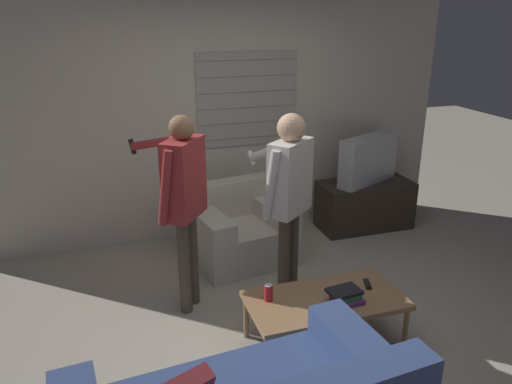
{
  "coord_description": "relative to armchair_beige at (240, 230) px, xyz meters",
  "views": [
    {
      "loc": [
        -1.23,
        -3.09,
        2.38
      ],
      "look_at": [
        -0.06,
        0.53,
        1.0
      ],
      "focal_mm": 35.0,
      "sensor_mm": 36.0,
      "label": 1
    }
  ],
  "objects": [
    {
      "name": "book_stack",
      "position": [
        0.33,
        -1.63,
        0.14
      ],
      "size": [
        0.26,
        0.2,
        0.1
      ],
      "color": "#75387F",
      "rests_on": "coffee_table"
    },
    {
      "name": "person_left_standing",
      "position": [
        -0.67,
        -0.72,
        0.74
      ],
      "size": [
        0.57,
        0.79,
        1.65
      ],
      "rotation": [
        0.0,
        0.0,
        0.94
      ],
      "color": "#4C4233",
      "rests_on": "ground_plane"
    },
    {
      "name": "wall_back",
      "position": [
        -0.02,
        0.71,
        0.98
      ],
      "size": [
        5.2,
        0.08,
        2.55
      ],
      "color": "beige",
      "rests_on": "ground_plane"
    },
    {
      "name": "coffee_table",
      "position": [
        0.21,
        -1.54,
        0.05
      ],
      "size": [
        1.15,
        0.59,
        0.39
      ],
      "color": "#9E754C",
      "rests_on": "ground_plane"
    },
    {
      "name": "soda_can",
      "position": [
        -0.2,
        -1.43,
        0.15
      ],
      "size": [
        0.07,
        0.07,
        0.13
      ],
      "color": "red",
      "rests_on": "coffee_table"
    },
    {
      "name": "armchair_beige",
      "position": [
        0.0,
        0.0,
        0.0
      ],
      "size": [
        1.04,
        0.91,
        0.76
      ],
      "rotation": [
        0.0,
        0.0,
        3.31
      ],
      "color": "beige",
      "rests_on": "ground_plane"
    },
    {
      "name": "tv_stand",
      "position": [
        1.59,
        0.32,
        -0.03
      ],
      "size": [
        1.06,
        0.5,
        0.55
      ],
      "color": "#33281E",
      "rests_on": "ground_plane"
    },
    {
      "name": "tv",
      "position": [
        1.59,
        0.32,
        0.51
      ],
      "size": [
        0.83,
        0.53,
        0.54
      ],
      "rotation": [
        0.0,
        0.0,
        3.58
      ],
      "color": "#B2B2B7",
      "rests_on": "tv_stand"
    },
    {
      "name": "person_right_standing",
      "position": [
        0.18,
        -0.85,
        0.74
      ],
      "size": [
        0.51,
        0.8,
        1.64
      ],
      "rotation": [
        0.0,
        0.0,
        0.69
      ],
      "color": "#4C4233",
      "rests_on": "ground_plane"
    },
    {
      "name": "ground_plane",
      "position": [
        -0.03,
        -1.32,
        -0.31
      ],
      "size": [
        16.0,
        16.0,
        0.0
      ],
      "primitive_type": "plane",
      "color": "#B2A893"
    },
    {
      "name": "spare_remote",
      "position": [
        0.59,
        -1.47,
        0.1
      ],
      "size": [
        0.08,
        0.14,
        0.02
      ],
      "rotation": [
        0.0,
        0.0,
        -0.32
      ],
      "color": "black",
      "rests_on": "coffee_table"
    }
  ]
}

